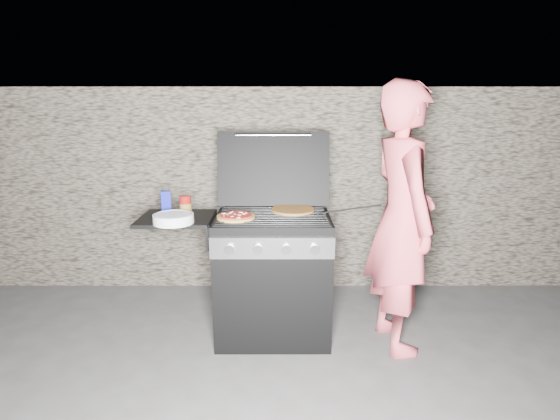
{
  "coord_description": "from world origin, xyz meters",
  "views": [
    {
      "loc": [
        0.05,
        -2.93,
        1.68
      ],
      "look_at": [
        0.05,
        0.0,
        0.95
      ],
      "focal_mm": 28.0,
      "sensor_mm": 36.0,
      "label": 1
    }
  ],
  "objects_px": {
    "gas_grill": "(238,277)",
    "sauce_jar": "(185,204)",
    "pizza_topped": "(236,216)",
    "person": "(401,219)"
  },
  "relations": [
    {
      "from": "person",
      "to": "sauce_jar",
      "type": "bearing_deg",
      "value": 74.36
    },
    {
      "from": "pizza_topped",
      "to": "person",
      "type": "bearing_deg",
      "value": -1.43
    },
    {
      "from": "gas_grill",
      "to": "pizza_topped",
      "type": "relative_size",
      "value": 5.2
    },
    {
      "from": "gas_grill",
      "to": "pizza_topped",
      "type": "bearing_deg",
      "value": -88.47
    },
    {
      "from": "sauce_jar",
      "to": "person",
      "type": "distance_m",
      "value": 1.51
    },
    {
      "from": "sauce_jar",
      "to": "person",
      "type": "xyz_separation_m",
      "value": [
        1.49,
        -0.2,
        -0.06
      ]
    },
    {
      "from": "pizza_topped",
      "to": "sauce_jar",
      "type": "xyz_separation_m",
      "value": [
        -0.38,
        0.17,
        0.04
      ]
    },
    {
      "from": "sauce_jar",
      "to": "pizza_topped",
      "type": "bearing_deg",
      "value": -24.79
    },
    {
      "from": "gas_grill",
      "to": "sauce_jar",
      "type": "distance_m",
      "value": 0.64
    },
    {
      "from": "gas_grill",
      "to": "person",
      "type": "height_order",
      "value": "person"
    }
  ]
}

